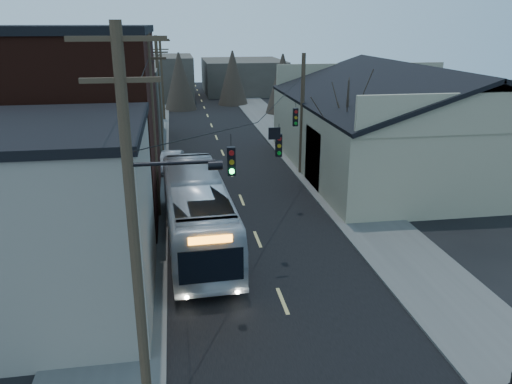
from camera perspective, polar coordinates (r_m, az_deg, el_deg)
road_surface at (r=40.41m, az=-3.57°, el=3.80°), size 9.00×110.00×0.02m
sidewalk_left at (r=40.31m, az=-12.81°, el=3.40°), size 4.00×110.00×0.12m
sidewalk_right at (r=41.52m, az=5.41°, el=4.24°), size 4.00×110.00×0.12m
building_clapboard at (r=19.84m, az=-23.80°, el=-3.35°), size 8.00×8.00×7.00m
building_brick at (r=30.01m, az=-21.18°, el=7.10°), size 10.00×12.00×10.00m
building_left_far at (r=45.74m, az=-16.54°, el=9.31°), size 9.00×14.00×7.00m
warehouse at (r=38.59m, az=16.87°, el=6.42°), size 16.16×20.60×7.73m
building_far_left at (r=74.26m, az=-11.21°, el=12.70°), size 10.00×12.00×6.00m
building_far_right at (r=79.99m, az=-1.52°, el=13.09°), size 12.00×14.00×5.00m
bare_tree at (r=31.40m, az=10.18°, el=5.92°), size 0.40×0.40×7.20m
utility_lines at (r=33.46m, az=-8.06°, el=9.18°), size 11.24×45.28×10.50m
bus at (r=24.55m, az=-6.77°, el=-2.19°), size 3.33×12.31×3.40m
parked_car at (r=37.55m, az=-9.67°, el=3.46°), size 2.00×4.29×1.36m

